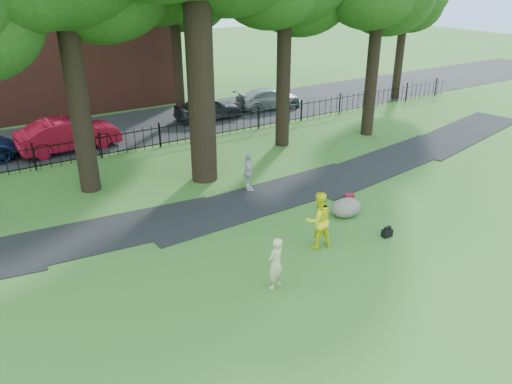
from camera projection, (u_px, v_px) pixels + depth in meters
ground at (302, 248)px, 16.30m from camera, size 120.00×120.00×0.00m
footpath at (263, 199)px, 19.79m from camera, size 36.07×3.85×0.03m
street at (134, 128)px, 28.63m from camera, size 80.00×7.00×0.02m
iron_fence at (160, 136)px, 25.30m from camera, size 44.00×0.04×1.20m
brick_building at (15, 11)px, 30.39m from camera, size 18.00×8.00×12.00m
woman at (276, 263)px, 14.00m from camera, size 0.67×0.53×1.59m
man at (318, 220)px, 16.06m from camera, size 1.02×0.84×1.92m
pedestrian at (249, 172)px, 20.21m from camera, size 0.72×1.03×1.63m
boulder at (346, 206)px, 18.37m from camera, size 1.30×1.05×0.70m
backpack at (387, 233)px, 16.96m from camera, size 0.36×0.23×0.27m
red_bag at (349, 197)px, 19.67m from camera, size 0.41×0.33×0.24m
red_sedan at (68, 134)px, 24.84m from camera, size 5.05×2.05×1.63m
grey_car at (209, 108)px, 29.95m from camera, size 4.17×1.74×1.41m
silver_car at (269, 99)px, 32.38m from camera, size 4.60×2.20×1.29m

